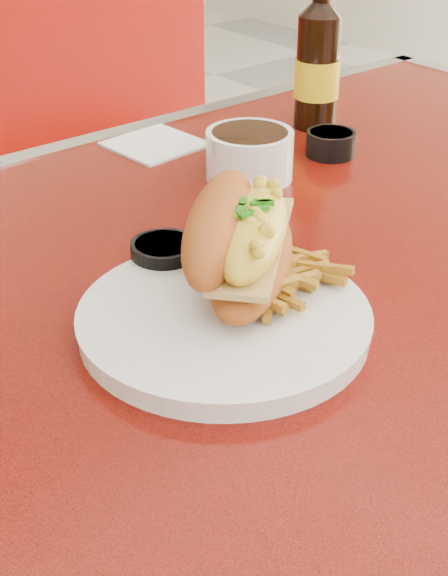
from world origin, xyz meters
TOP-DOWN VIEW (x-y plane):
  - diner_table at (0.00, 0.00)m, footprint 1.23×0.83m
  - booth_bench_far at (0.00, 0.81)m, footprint 1.20×0.51m
  - dinner_plate at (-0.18, -0.06)m, footprint 0.29×0.29m
  - mac_hoagie at (-0.13, -0.02)m, footprint 0.22×0.21m
  - fries_pile at (-0.12, -0.05)m, footprint 0.11×0.10m
  - fork at (-0.13, -0.06)m, footprint 0.03×0.14m
  - gravy_ramekin at (0.05, 0.17)m, footprint 0.11×0.11m
  - sauce_cup_left at (-0.16, 0.05)m, footprint 0.07×0.07m
  - sauce_cup_right at (0.17, 0.16)m, footprint 0.06×0.06m
  - beer_bottle at (0.23, 0.25)m, footprint 0.08×0.08m
  - paper_napkin at (0.02, 0.33)m, footprint 0.11×0.11m

SIDE VIEW (x-z plane):
  - booth_bench_far at x=0.00m, z-range -0.16..0.74m
  - diner_table at x=0.00m, z-range 0.22..0.99m
  - paper_napkin at x=0.02m, z-range 0.77..0.77m
  - dinner_plate at x=-0.18m, z-range 0.77..0.79m
  - sauce_cup_right at x=0.17m, z-range 0.77..0.80m
  - sauce_cup_left at x=-0.16m, z-range 0.77..0.80m
  - fork at x=-0.13m, z-range 0.79..0.79m
  - fries_pile at x=-0.12m, z-range 0.79..0.81m
  - gravy_ramekin at x=0.05m, z-range 0.77..0.83m
  - mac_hoagie at x=-0.13m, z-range 0.78..0.87m
  - beer_bottle at x=0.23m, z-range 0.74..0.97m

